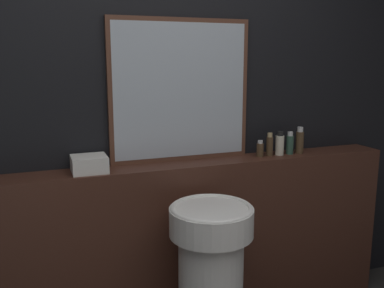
# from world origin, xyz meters

# --- Properties ---
(wall_back) EXTENTS (8.00, 0.06, 2.50)m
(wall_back) POSITION_xyz_m (0.00, 1.67, 1.25)
(wall_back) COLOR black
(wall_back) RESTS_ON ground_plane
(vanity_counter) EXTENTS (2.80, 0.22, 0.99)m
(vanity_counter) POSITION_xyz_m (0.00, 1.53, 0.49)
(vanity_counter) COLOR #422319
(vanity_counter) RESTS_ON ground_plane
(pedestal_sink) EXTENTS (0.42, 0.42, 0.86)m
(pedestal_sink) POSITION_xyz_m (0.09, 1.15, 0.47)
(pedestal_sink) COLOR white
(pedestal_sink) RESTS_ON ground_plane
(mirror) EXTENTS (0.83, 0.03, 0.81)m
(mirror) POSITION_xyz_m (0.10, 1.62, 1.39)
(mirror) COLOR #563323
(mirror) RESTS_ON vanity_counter
(towel_stack) EXTENTS (0.18, 0.17, 0.09)m
(towel_stack) POSITION_xyz_m (-0.44, 1.53, 1.03)
(towel_stack) COLOR silver
(towel_stack) RESTS_ON vanity_counter
(shampoo_bottle) EXTENTS (0.04, 0.04, 0.10)m
(shampoo_bottle) POSITION_xyz_m (0.57, 1.53, 1.03)
(shampoo_bottle) COLOR #4C3823
(shampoo_bottle) RESTS_ON vanity_counter
(conditioner_bottle) EXTENTS (0.04, 0.04, 0.14)m
(conditioner_bottle) POSITION_xyz_m (0.64, 1.53, 1.05)
(conditioner_bottle) COLOR #4C3823
(conditioner_bottle) RESTS_ON vanity_counter
(lotion_bottle) EXTENTS (0.05, 0.05, 0.15)m
(lotion_bottle) POSITION_xyz_m (0.71, 1.53, 1.06)
(lotion_bottle) COLOR beige
(lotion_bottle) RESTS_ON vanity_counter
(body_wash_bottle) EXTENTS (0.05, 0.05, 0.14)m
(body_wash_bottle) POSITION_xyz_m (0.78, 1.53, 1.05)
(body_wash_bottle) COLOR #2D4C3D
(body_wash_bottle) RESTS_ON vanity_counter
(hand_soap_bottle) EXTENTS (0.05, 0.05, 0.17)m
(hand_soap_bottle) POSITION_xyz_m (0.85, 1.53, 1.07)
(hand_soap_bottle) COLOR #4C3823
(hand_soap_bottle) RESTS_ON vanity_counter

